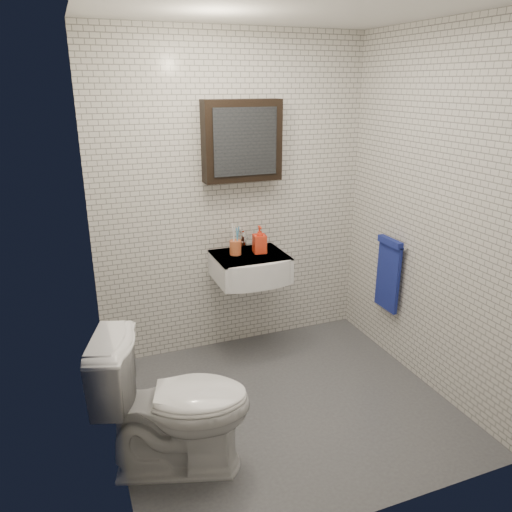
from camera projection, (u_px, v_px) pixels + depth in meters
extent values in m
cube|color=#46474D|center=(283.00, 405.00, 3.45)|extent=(2.20, 2.00, 0.01)
cube|color=silver|center=(233.00, 199.00, 3.92)|extent=(2.20, 0.02, 2.50)
cube|color=silver|center=(383.00, 293.00, 2.16)|extent=(2.20, 0.02, 2.50)
cube|color=silver|center=(99.00, 254.00, 2.66)|extent=(0.02, 2.00, 2.50)
cube|color=silver|center=(433.00, 216.00, 3.42)|extent=(0.02, 2.00, 2.50)
cube|color=white|center=(291.00, 5.00, 2.63)|extent=(2.20, 2.00, 0.02)
cube|color=white|center=(250.00, 267.00, 3.90)|extent=(0.55, 0.45, 0.20)
cylinder|color=silver|center=(249.00, 255.00, 3.89)|extent=(0.31, 0.31, 0.02)
cylinder|color=silver|center=(249.00, 254.00, 3.89)|extent=(0.04, 0.04, 0.01)
cube|color=white|center=(250.00, 255.00, 3.87)|extent=(0.55, 0.45, 0.01)
cylinder|color=silver|center=(242.00, 245.00, 4.00)|extent=(0.06, 0.06, 0.06)
cylinder|color=silver|center=(242.00, 238.00, 3.98)|extent=(0.03, 0.03, 0.08)
cylinder|color=silver|center=(245.00, 236.00, 3.92)|extent=(0.02, 0.12, 0.02)
cube|color=silver|center=(241.00, 230.00, 3.99)|extent=(0.02, 0.09, 0.01)
cube|color=black|center=(242.00, 141.00, 3.72)|extent=(0.60, 0.14, 0.60)
cube|color=#3F444C|center=(245.00, 142.00, 3.66)|extent=(0.49, 0.01, 0.49)
cylinder|color=silver|center=(393.00, 243.00, 3.81)|extent=(0.02, 0.30, 0.02)
cylinder|color=silver|center=(385.00, 238.00, 3.93)|extent=(0.04, 0.02, 0.02)
cylinder|color=silver|center=(406.00, 248.00, 3.70)|extent=(0.04, 0.02, 0.02)
cube|color=#213598|center=(388.00, 277.00, 3.89)|extent=(0.03, 0.26, 0.54)
cube|color=#213598|center=(390.00, 242.00, 3.80)|extent=(0.05, 0.26, 0.05)
cylinder|color=#C95E32|center=(235.00, 247.00, 3.86)|extent=(0.11, 0.11, 0.11)
cylinder|color=white|center=(234.00, 239.00, 3.82)|extent=(0.02, 0.03, 0.21)
cylinder|color=#3B8CBF|center=(237.00, 240.00, 3.83)|extent=(0.02, 0.02, 0.19)
cylinder|color=white|center=(234.00, 237.00, 3.84)|extent=(0.03, 0.04, 0.22)
cylinder|color=#3B8CBF|center=(237.00, 238.00, 3.85)|extent=(0.03, 0.05, 0.20)
imported|color=orange|center=(260.00, 240.00, 3.88)|extent=(0.11, 0.11, 0.22)
imported|color=white|center=(175.00, 403.00, 2.78)|extent=(0.94, 0.71, 0.85)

